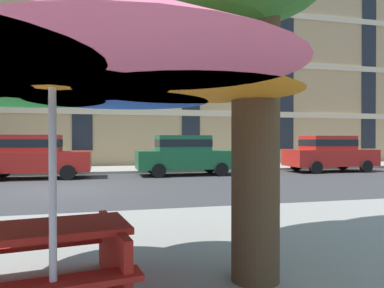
{
  "coord_description": "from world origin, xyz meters",
  "views": [
    {
      "loc": [
        1.16,
        -11.98,
        1.57
      ],
      "look_at": [
        4.9,
        3.2,
        1.4
      ],
      "focal_mm": 33.61,
      "sensor_mm": 36.0,
      "label": 1
    }
  ],
  "objects_px": {
    "picnic_table": "(27,258)",
    "patio_umbrella": "(52,59)",
    "sedan_red_midblock": "(329,153)",
    "sedan_green": "(185,154)",
    "sedan_red": "(33,155)"
  },
  "relations": [
    {
      "from": "sedan_red_midblock",
      "to": "patio_umbrella",
      "type": "distance_m",
      "value": 17.03
    },
    {
      "from": "sedan_red_midblock",
      "to": "picnic_table",
      "type": "xyz_separation_m",
      "value": [
        -11.57,
        -12.14,
        -0.46
      ]
    },
    {
      "from": "picnic_table",
      "to": "patio_umbrella",
      "type": "bearing_deg",
      "value": -62.3
    },
    {
      "from": "sedan_red",
      "to": "sedan_green",
      "type": "height_order",
      "value": "same"
    },
    {
      "from": "sedan_green",
      "to": "sedan_red_midblock",
      "type": "relative_size",
      "value": 1.0
    },
    {
      "from": "sedan_red",
      "to": "picnic_table",
      "type": "distance_m",
      "value": 12.33
    },
    {
      "from": "sedan_red_midblock",
      "to": "picnic_table",
      "type": "relative_size",
      "value": 2.19
    },
    {
      "from": "sedan_red_midblock",
      "to": "sedan_red",
      "type": "bearing_deg",
      "value": 180.0
    },
    {
      "from": "sedan_red",
      "to": "picnic_table",
      "type": "height_order",
      "value": "sedan_red"
    },
    {
      "from": "patio_umbrella",
      "to": "sedan_red",
      "type": "bearing_deg",
      "value": 100.71
    },
    {
      "from": "picnic_table",
      "to": "sedan_red_midblock",
      "type": "bearing_deg",
      "value": 46.38
    },
    {
      "from": "sedan_red",
      "to": "patio_umbrella",
      "type": "xyz_separation_m",
      "value": [
        2.4,
        -12.7,
        1.25
      ]
    },
    {
      "from": "sedan_red_midblock",
      "to": "picnic_table",
      "type": "height_order",
      "value": "sedan_red_midblock"
    },
    {
      "from": "sedan_red",
      "to": "patio_umbrella",
      "type": "relative_size",
      "value": 1.07
    },
    {
      "from": "patio_umbrella",
      "to": "picnic_table",
      "type": "relative_size",
      "value": 2.04
    }
  ]
}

